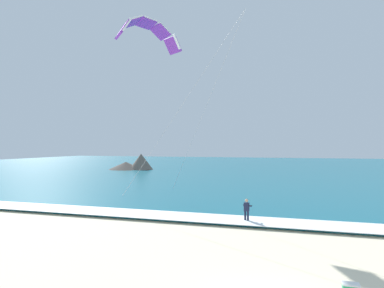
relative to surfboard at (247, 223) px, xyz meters
name	(u,v)px	position (x,y,z in m)	size (l,w,h in m)	color
sea	(287,167)	(2.41, 58.98, 0.07)	(200.00, 120.00, 0.20)	#146075
surf_foam	(283,223)	(2.41, -0.02, 0.19)	(200.00, 2.86, 0.04)	white
surfboard	(247,223)	(0.00, 0.00, 0.00)	(0.76, 1.46, 0.09)	yellow
kitesurfer	(247,210)	(0.00, 0.02, 0.91)	(0.60, 0.60, 1.69)	#191E38
kite_primary	(149,31)	(-9.24, 4.45, 15.57)	(11.03, 7.25, 15.48)	purple
headland_left	(133,164)	(-29.32, 41.60, 1.28)	(10.14, 8.20, 3.55)	#47423D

